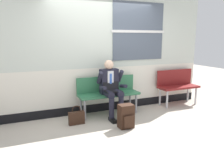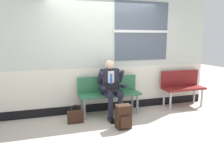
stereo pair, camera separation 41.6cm
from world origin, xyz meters
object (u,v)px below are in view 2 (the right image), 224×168
at_px(bench_with_person, 109,91).
at_px(person_seated, 112,87).
at_px(bench_empty, 182,85).
at_px(handbag, 75,116).
at_px(backpack, 123,117).

relative_size(bench_with_person, person_seated, 1.12).
height_order(bench_empty, person_seated, person_seated).
distance_m(bench_empty, handbag, 2.84).
height_order(bench_with_person, handbag, bench_with_person).
bearing_deg(handbag, person_seated, 11.73).
relative_size(bench_empty, backpack, 2.32).
bearing_deg(backpack, person_seated, 90.53).
height_order(bench_empty, backpack, bench_empty).
relative_size(bench_with_person, backpack, 2.99).
xyz_separation_m(bench_empty, person_seated, (-1.95, -0.20, 0.13)).
distance_m(bench_empty, person_seated, 1.97).
relative_size(person_seated, handbag, 3.16).
bearing_deg(person_seated, handbag, -168.27).
xyz_separation_m(person_seated, handbag, (-0.83, -0.17, -0.53)).
xyz_separation_m(bench_with_person, bench_empty, (1.95, 0.00, 0.01)).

